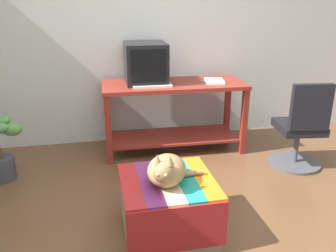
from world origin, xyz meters
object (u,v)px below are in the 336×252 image
Objects in this scene: desk at (173,104)px; office_chair at (301,131)px; keyboard at (152,86)px; ottoman_with_blanket at (168,206)px; book at (214,81)px; tv_monitor at (146,63)px; cat at (167,170)px.

desk is 1.73× the size of office_chair.
desk is 3.85× the size of keyboard.
ottoman_with_blanket is 0.74× the size of office_chair.
office_chair is (0.68, -0.66, -0.39)m from book.
tv_monitor is 0.77m from book.
desk reaches higher than ottoman_with_blanket.
cat reaches higher than ottoman_with_blanket.
keyboard reaches higher than cat.
keyboard is 0.61× the size of ottoman_with_blanket.
tv_monitor reaches higher than keyboard.
keyboard is at bearing -162.70° from book.
cat is 1.74m from office_chair.
tv_monitor is 0.79× the size of ottoman_with_blanket.
office_chair is (1.38, -0.59, -0.39)m from keyboard.
ottoman_with_blanket is (-0.13, -1.36, -0.56)m from keyboard.
desk is 5.93× the size of book.
book is 1.75m from ottoman_with_blanket.
book is (0.73, -0.14, -0.19)m from tv_monitor.
ottoman_with_blanket is at bearing -102.55° from desk.
tv_monitor is 0.58× the size of office_chair.
tv_monitor reaches higher than book.
keyboard and book have the same top height.
desk is 2.97× the size of tv_monitor.
keyboard is at bearing 105.02° from cat.
book reaches higher than desk.
keyboard is 0.70m from book.
office_chair is at bearing -20.61° from keyboard.
tv_monitor is at bearing -22.19° from office_chair.
desk is 1.57m from ottoman_with_blanket.
tv_monitor is 1.75m from ottoman_with_blanket.
desk is 0.54m from tv_monitor.
office_chair reaches higher than keyboard.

